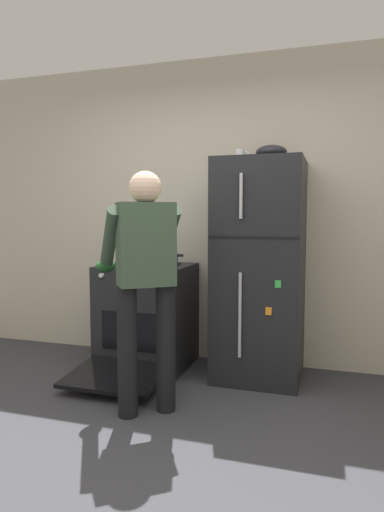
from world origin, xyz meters
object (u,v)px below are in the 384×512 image
refrigerator (260,270)px  pepper_mill (126,253)px  stove_range (146,316)px  red_pot (162,259)px  coffee_mug (240,155)px  person_cook (145,270)px  mixing_bowl (271,152)px

refrigerator → pepper_mill: (-1.29, 0.20, 0.09)m
stove_range → pepper_mill: (-0.30, 0.22, 0.54)m
red_pot → coffee_mug: 1.08m
red_pot → coffee_mug: coffee_mug is taller
refrigerator → stove_range: size_ratio=1.45×
stove_range → person_cook: bearing=-67.0°
red_pot → person_cook: bearing=-76.0°
refrigerator → stove_range: (-0.99, -0.02, -0.44)m
pepper_mill → mixing_bowl: 1.62m
person_cook → red_pot: bearing=104.0°
red_pot → pepper_mill: (-0.46, 0.25, 0.02)m
stove_range → coffee_mug: coffee_mug is taller
mixing_bowl → refrigerator: bearing=-179.8°
refrigerator → pepper_mill: size_ratio=11.47×
pepper_mill → mixing_bowl: bearing=-8.3°
stove_range → mixing_bowl: size_ratio=4.95×
red_pot → pepper_mill: pepper_mill is taller
refrigerator → mixing_bowl: size_ratio=7.20×
stove_range → red_pot: red_pot is taller
stove_range → red_pot: bearing=-11.4°
refrigerator → person_cook: size_ratio=1.10×
stove_range → mixing_bowl: 1.74m
coffee_mug → mixing_bowl: size_ratio=0.46×
person_cook → mixing_bowl: bearing=52.1°
red_pot → coffee_mug: bearing=8.7°
person_cook → pepper_mill: (-0.67, 1.09, 0.01)m
refrigerator → stove_range: 1.08m
pepper_mill → person_cook: bearing=-58.5°
refrigerator → coffee_mug: bearing=164.2°
person_cook → coffee_mug: 1.34m
mixing_bowl → person_cook: bearing=-127.9°
refrigerator → mixing_bowl: (0.08, 0.00, 0.93)m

